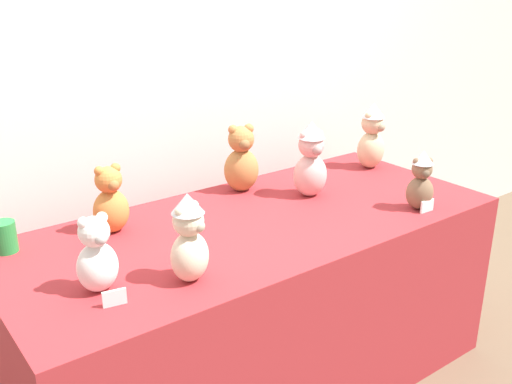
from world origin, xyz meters
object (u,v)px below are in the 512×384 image
object	(u,v)px
teddy_bear_blush	(311,160)
teddy_bear_sand	(372,137)
teddy_bear_mocha	(421,181)
party_cup_green	(5,237)
teddy_bear_caramel	(241,160)
teddy_bear_snow	(97,256)
teddy_bear_ginger	(110,201)
display_table	(256,305)
teddy_bear_cream	(188,238)

from	to	relation	value
teddy_bear_blush	teddy_bear_sand	bearing A→B (deg)	23.65
teddy_bear_sand	teddy_bear_mocha	xyz separation A→B (m)	(-0.24, -0.49, -0.04)
teddy_bear_blush	party_cup_green	xyz separation A→B (m)	(-1.20, 0.22, -0.11)
teddy_bear_caramel	teddy_bear_snow	xyz separation A→B (m)	(-0.85, -0.45, -0.02)
teddy_bear_caramel	party_cup_green	world-z (taller)	teddy_bear_caramel
teddy_bear_ginger	teddy_bear_snow	bearing A→B (deg)	-118.63
party_cup_green	teddy_bear_snow	bearing A→B (deg)	-70.80
teddy_bear_ginger	teddy_bear_mocha	xyz separation A→B (m)	(1.10, -0.53, -0.00)
teddy_bear_sand	teddy_bear_mocha	bearing A→B (deg)	-124.23
display_table	teddy_bear_mocha	xyz separation A→B (m)	(0.61, -0.30, 0.50)
teddy_bear_ginger	teddy_bear_blush	size ratio (longest dim) A/B	0.80
teddy_bear_caramel	party_cup_green	distance (m)	1.01
teddy_bear_blush	teddy_bear_cream	distance (m)	0.86
teddy_bear_sand	party_cup_green	xyz separation A→B (m)	(-1.70, 0.11, -0.10)
teddy_bear_cream	party_cup_green	bearing A→B (deg)	105.24
teddy_bear_blush	teddy_bear_cream	bearing A→B (deg)	-146.68
teddy_bear_caramel	party_cup_green	xyz separation A→B (m)	(-1.00, -0.01, -0.08)
teddy_bear_cream	teddy_bear_mocha	world-z (taller)	teddy_bear_cream
display_table	teddy_bear_cream	bearing A→B (deg)	-150.92
teddy_bear_sand	party_cup_green	bearing A→B (deg)	168.45
teddy_bear_blush	teddy_bear_snow	bearing A→B (deg)	-157.16
teddy_bear_blush	teddy_bear_snow	size ratio (longest dim) A/B	1.32
teddy_bear_sand	teddy_bear_blush	bearing A→B (deg)	-175.13
teddy_bear_cream	display_table	bearing A→B (deg)	7.64
teddy_bear_sand	teddy_bear_blush	size ratio (longest dim) A/B	0.98
teddy_bear_blush	party_cup_green	size ratio (longest dim) A/B	2.99
teddy_bear_ginger	party_cup_green	distance (m)	0.38
teddy_bear_ginger	teddy_bear_blush	world-z (taller)	teddy_bear_blush
teddy_bear_cream	teddy_bear_sand	bearing A→B (deg)	-2.50
teddy_bear_cream	teddy_bear_snow	distance (m)	0.28
display_table	teddy_bear_caramel	bearing A→B (deg)	63.97
teddy_bear_ginger	teddy_bear_sand	world-z (taller)	teddy_bear_sand
teddy_bear_sand	teddy_bear_snow	xyz separation A→B (m)	(-1.55, -0.34, -0.04)
teddy_bear_snow	teddy_bear_caramel	bearing A→B (deg)	23.10
teddy_bear_snow	party_cup_green	world-z (taller)	teddy_bear_snow
teddy_bear_sand	teddy_bear_blush	distance (m)	0.51
teddy_bear_cream	teddy_bear_mocha	size ratio (longest dim) A/B	1.18
teddy_bear_blush	teddy_bear_snow	xyz separation A→B (m)	(-1.05, -0.22, -0.04)
party_cup_green	teddy_bear_caramel	bearing A→B (deg)	0.41
teddy_bear_blush	teddy_bear_cream	world-z (taller)	teddy_bear_blush
teddy_bear_blush	teddy_bear_caramel	bearing A→B (deg)	142.32
teddy_bear_ginger	teddy_bear_snow	world-z (taller)	teddy_bear_ginger
display_table	party_cup_green	bearing A→B (deg)	160.38
teddy_bear_cream	party_cup_green	xyz separation A→B (m)	(-0.41, 0.55, -0.09)
teddy_bear_blush	teddy_bear_ginger	bearing A→B (deg)	-179.67
teddy_bear_sand	teddy_bear_cream	world-z (taller)	teddy_bear_sand
display_table	teddy_bear_snow	xyz separation A→B (m)	(-0.70, -0.14, 0.50)
display_table	teddy_bear_ginger	distance (m)	0.74
teddy_bear_ginger	teddy_bear_cream	world-z (taller)	teddy_bear_cream
teddy_bear_ginger	teddy_bear_snow	xyz separation A→B (m)	(-0.21, -0.38, -0.01)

